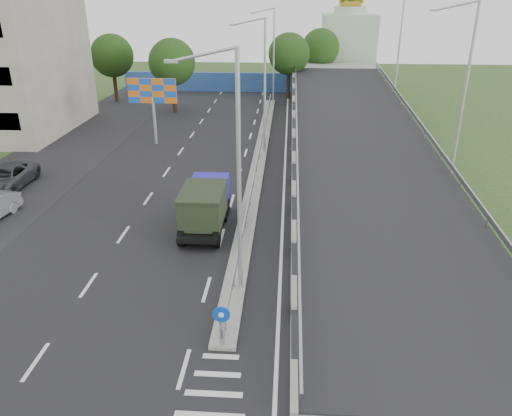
# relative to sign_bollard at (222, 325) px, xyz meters

# --- Properties ---
(ground) EXTENTS (160.00, 160.00, 0.00)m
(ground) POSITION_rel_sign_bollard_xyz_m (0.00, -2.17, -1.03)
(ground) COLOR #2D4C1E
(ground) RESTS_ON ground
(road_surface) EXTENTS (26.00, 90.00, 0.04)m
(road_surface) POSITION_rel_sign_bollard_xyz_m (-3.00, 17.83, -1.03)
(road_surface) COLOR black
(road_surface) RESTS_ON ground
(parking_strip) EXTENTS (8.00, 90.00, 0.05)m
(parking_strip) POSITION_rel_sign_bollard_xyz_m (-16.00, 17.83, -1.03)
(parking_strip) COLOR black
(parking_strip) RESTS_ON ground
(median) EXTENTS (1.00, 44.00, 0.20)m
(median) POSITION_rel_sign_bollard_xyz_m (0.00, 21.83, -0.93)
(median) COLOR gray
(median) RESTS_ON ground
(overpass_ramp) EXTENTS (10.00, 50.00, 3.50)m
(overpass_ramp) POSITION_rel_sign_bollard_xyz_m (7.50, 21.83, 0.72)
(overpass_ramp) COLOR gray
(overpass_ramp) RESTS_ON ground
(median_guardrail) EXTENTS (0.09, 44.00, 0.71)m
(median_guardrail) POSITION_rel_sign_bollard_xyz_m (0.00, 21.83, -0.28)
(median_guardrail) COLOR gray
(median_guardrail) RESTS_ON median
(sign_bollard) EXTENTS (0.64, 0.23, 1.67)m
(sign_bollard) POSITION_rel_sign_bollard_xyz_m (0.00, 0.00, 0.00)
(sign_bollard) COLOR black
(sign_bollard) RESTS_ON median
(lamp_post_near) EXTENTS (2.74, 0.18, 10.08)m
(lamp_post_near) POSITION_rel_sign_bollard_xyz_m (0.11, 3.83, 4.77)
(lamp_post_near) COLOR #B2B5B7
(lamp_post_near) RESTS_ON median
(lamp_post_mid) EXTENTS (2.74, 0.18, 10.08)m
(lamp_post_mid) POSITION_rel_sign_bollard_xyz_m (0.11, 23.83, 4.77)
(lamp_post_mid) COLOR #B2B5B7
(lamp_post_mid) RESTS_ON median
(lamp_post_far) EXTENTS (2.74, 0.18, 10.08)m
(lamp_post_far) POSITION_rel_sign_bollard_xyz_m (0.11, 43.83, 4.77)
(lamp_post_far) COLOR #B2B5B7
(lamp_post_far) RESTS_ON median
(blue_wall) EXTENTS (30.00, 0.50, 2.40)m
(blue_wall) POSITION_rel_sign_bollard_xyz_m (-4.00, 49.83, 0.17)
(blue_wall) COLOR #2A479A
(blue_wall) RESTS_ON ground
(church) EXTENTS (7.00, 7.00, 13.80)m
(church) POSITION_rel_sign_bollard_xyz_m (10.00, 57.83, 4.28)
(church) COLOR #B2CCAD
(church) RESTS_ON ground
(billboard) EXTENTS (4.00, 0.24, 5.50)m
(billboard) POSITION_rel_sign_bollard_xyz_m (-9.00, 25.83, 3.15)
(billboard) COLOR #B2B5B7
(billboard) RESTS_ON ground
(tree_left_mid) EXTENTS (4.80, 4.80, 7.60)m
(tree_left_mid) POSITION_rel_sign_bollard_xyz_m (-10.00, 37.83, 4.14)
(tree_left_mid) COLOR black
(tree_left_mid) RESTS_ON ground
(tree_median_far) EXTENTS (4.80, 4.80, 7.60)m
(tree_median_far) POSITION_rel_sign_bollard_xyz_m (2.00, 45.83, 4.14)
(tree_median_far) COLOR black
(tree_median_far) RESTS_ON ground
(tree_left_far) EXTENTS (4.80, 4.80, 7.60)m
(tree_left_far) POSITION_rel_sign_bollard_xyz_m (-18.00, 42.83, 4.14)
(tree_left_far) COLOR black
(tree_left_far) RESTS_ON ground
(tree_ramp_far) EXTENTS (4.80, 4.80, 7.60)m
(tree_ramp_far) POSITION_rel_sign_bollard_xyz_m (6.00, 52.83, 4.14)
(tree_ramp_far) COLOR black
(tree_ramp_far) RESTS_ON ground
(dump_truck) EXTENTS (2.24, 5.72, 2.52)m
(dump_truck) POSITION_rel_sign_bollard_xyz_m (-2.20, 10.05, 0.36)
(dump_truck) COLOR black
(dump_truck) RESTS_ON ground
(parked_car_c) EXTENTS (2.57, 5.46, 1.51)m
(parked_car_c) POSITION_rel_sign_bollard_xyz_m (-16.24, 14.96, -0.28)
(parked_car_c) COLOR #36373C
(parked_car_c) RESTS_ON ground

